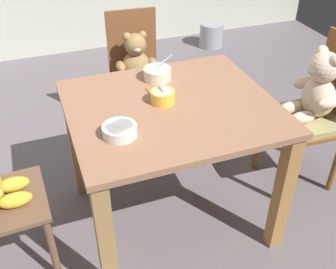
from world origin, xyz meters
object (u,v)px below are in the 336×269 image
teddy_chair_near_right (314,101)px  porridge_bowl_white_near_left (120,130)px  teddy_chair_far_center (137,69)px  porridge_bowl_yellow_center (163,96)px  porridge_bowl_cream_far_center (157,73)px  dining_table (171,130)px  metal_pail (211,35)px

teddy_chair_near_right → porridge_bowl_white_near_left: teddy_chair_near_right is taller
teddy_chair_far_center → porridge_bowl_yellow_center: teddy_chair_far_center is taller
teddy_chair_far_center → porridge_bowl_cream_far_center: (-0.04, -0.56, 0.24)m
dining_table → metal_pail: size_ratio=3.97×
teddy_chair_near_right → porridge_bowl_yellow_center: teddy_chair_near_right is taller
porridge_bowl_cream_far_center → porridge_bowl_white_near_left: size_ratio=1.04×
teddy_chair_far_center → porridge_bowl_white_near_left: teddy_chair_far_center is taller
teddy_chair_near_right → porridge_bowl_yellow_center: bearing=2.2°
teddy_chair_far_center → teddy_chair_near_right: bearing=50.4°
teddy_chair_near_right → porridge_bowl_white_near_left: 1.22m
teddy_chair_near_right → metal_pail: 2.20m
teddy_chair_near_right → porridge_bowl_white_near_left: (-1.19, -0.19, 0.20)m
porridge_bowl_cream_far_center → porridge_bowl_yellow_center: size_ratio=1.24×
teddy_chair_near_right → porridge_bowl_cream_far_center: teddy_chair_near_right is taller
teddy_chair_near_right → metal_pail: teddy_chair_near_right is taller
porridge_bowl_yellow_center → teddy_chair_far_center: bearing=83.4°
dining_table → teddy_chair_far_center: size_ratio=1.09×
porridge_bowl_white_near_left → metal_pail: size_ratio=0.60×
porridge_bowl_white_near_left → porridge_bowl_yellow_center: 0.33m
dining_table → porridge_bowl_white_near_left: (-0.30, -0.16, 0.17)m
porridge_bowl_cream_far_center → porridge_bowl_yellow_center: 0.24m
teddy_chair_far_center → porridge_bowl_yellow_center: size_ratio=7.19×
teddy_chair_near_right → porridge_bowl_cream_far_center: 0.93m
dining_table → porridge_bowl_cream_far_center: size_ratio=6.33×
dining_table → teddy_chair_near_right: 0.89m
teddy_chair_near_right → porridge_bowl_yellow_center: (-0.92, 0.01, 0.21)m
dining_table → porridge_bowl_yellow_center: porridge_bowl_yellow_center is taller
teddy_chair_far_center → porridge_bowl_white_near_left: (-0.36, -0.99, 0.24)m
porridge_bowl_white_near_left → porridge_bowl_cream_far_center: bearing=53.6°
porridge_bowl_cream_far_center → teddy_chair_far_center: bearing=86.0°
porridge_bowl_white_near_left → porridge_bowl_yellow_center: size_ratio=1.19×
porridge_bowl_cream_far_center → metal_pail: bearing=56.6°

